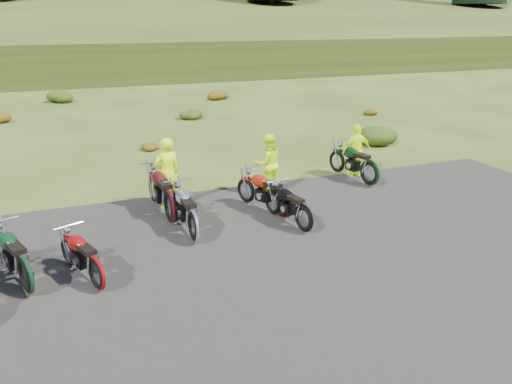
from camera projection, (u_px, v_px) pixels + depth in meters
name	position (u px, v px, depth m)	size (l,w,h in m)	color
ground	(237.00, 252.00, 10.69)	(300.00, 300.00, 0.00)	#324316
gravel_pad	(272.00, 298.00, 8.93)	(20.00, 12.00, 0.04)	black
hill_slope	(92.00, 61.00, 54.75)	(300.00, 46.00, 3.00)	#2E3D14
hill_plateau	(74.00, 38.00, 107.63)	(300.00, 90.00, 9.17)	#2E3D14
shrub_3	(61.00, 94.00, 28.73)	(1.56, 1.56, 0.92)	#22380E
shrub_4	(148.00, 145.00, 18.59)	(0.77, 0.77, 0.45)	brown
shrub_5	(190.00, 113.00, 24.20)	(1.03, 1.03, 0.61)	#22380E
shrub_6	(217.00, 93.00, 29.81)	(1.30, 1.30, 0.77)	brown
shrub_7	(379.00, 132.00, 19.56)	(1.56, 1.56, 0.92)	#22380E
shrub_8	(368.00, 110.00, 25.27)	(0.77, 0.77, 0.45)	brown
motorcycle_1	(99.00, 290.00, 9.19)	(1.86, 0.62, 0.98)	maroon
motorcycle_2	(29.00, 294.00, 9.07)	(2.07, 0.69, 1.09)	black
motorcycle_3	(194.00, 242.00, 11.13)	(2.11, 0.70, 1.11)	silver
motorcycle_4	(171.00, 223.00, 12.14)	(2.34, 0.78, 1.23)	#420B11
motorcycle_5	(303.00, 232.00, 11.64)	(1.89, 0.63, 0.99)	black
motorcycle_6	(282.00, 218.00, 12.43)	(2.08, 0.69, 1.09)	#971E0B
motorcycle_7	(369.00, 186.00, 14.79)	(2.20, 0.73, 1.15)	black
person_middle	(167.00, 174.00, 12.80)	(0.68, 0.45, 1.86)	#D9FF0D
person_right_a	(268.00, 164.00, 13.98)	(0.81, 0.63, 1.68)	#D9FF0D
person_right_b	(356.00, 151.00, 15.41)	(0.95, 0.40, 1.63)	#D9FF0D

